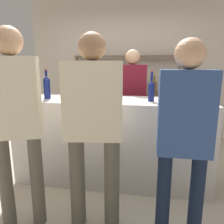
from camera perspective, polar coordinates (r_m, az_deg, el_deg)
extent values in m
plane|color=#B2A893|center=(3.01, 0.00, -16.79)|extent=(16.00, 16.00, 0.00)
cube|color=#B7B2AD|center=(2.80, 0.00, -7.37)|extent=(2.35, 0.69, 1.05)
cube|color=#B2A899|center=(4.56, 4.02, 11.47)|extent=(3.95, 0.12, 2.80)
cylinder|color=brown|center=(4.64, -8.89, 4.15)|extent=(0.05, 0.05, 1.64)
cylinder|color=brown|center=(4.45, 16.79, 3.43)|extent=(0.05, 0.05, 1.64)
cube|color=brown|center=(4.39, 3.84, 14.39)|extent=(2.07, 0.18, 0.02)
cube|color=brown|center=(4.42, 3.70, 4.95)|extent=(2.07, 0.18, 0.02)
cylinder|color=black|center=(4.55, -6.06, 6.46)|extent=(0.07, 0.07, 0.19)
cone|color=black|center=(4.54, -6.09, 7.87)|extent=(0.07, 0.07, 0.03)
cylinder|color=black|center=(4.53, -6.11, 8.68)|extent=(0.03, 0.03, 0.10)
cylinder|color=maroon|center=(4.53, -6.13, 9.37)|extent=(0.03, 0.03, 0.01)
cylinder|color=brown|center=(4.49, -3.33, 6.59)|extent=(0.07, 0.07, 0.22)
cone|color=brown|center=(4.48, -3.35, 8.15)|extent=(0.07, 0.07, 0.03)
cylinder|color=brown|center=(4.48, -3.36, 8.91)|extent=(0.02, 0.02, 0.09)
cylinder|color=#232328|center=(4.48, -3.37, 9.55)|extent=(0.03, 0.03, 0.01)
cylinder|color=brown|center=(4.45, -0.54, 6.39)|extent=(0.06, 0.06, 0.19)
cone|color=brown|center=(4.44, -0.55, 7.80)|extent=(0.06, 0.06, 0.03)
cylinder|color=brown|center=(4.44, -0.55, 8.54)|extent=(0.02, 0.02, 0.09)
cylinder|color=black|center=(4.44, -0.55, 9.17)|extent=(0.03, 0.03, 0.01)
cylinder|color=silver|center=(4.42, 2.29, 6.35)|extent=(0.08, 0.08, 0.19)
cone|color=silver|center=(4.41, 2.30, 7.83)|extent=(0.08, 0.08, 0.04)
cylinder|color=silver|center=(4.41, 2.31, 8.55)|extent=(0.03, 0.03, 0.08)
cylinder|color=gold|center=(4.40, 2.31, 9.13)|extent=(0.03, 0.03, 0.01)
cylinder|color=#0F1956|center=(4.40, 5.16, 6.26)|extent=(0.08, 0.08, 0.19)
cone|color=#0F1956|center=(4.39, 5.19, 7.72)|extent=(0.08, 0.08, 0.03)
cylinder|color=#0F1956|center=(4.38, 5.20, 8.53)|extent=(0.03, 0.03, 0.09)
cylinder|color=#232328|center=(4.38, 5.21, 9.20)|extent=(0.03, 0.03, 0.01)
cylinder|color=#0F1956|center=(4.39, 8.04, 6.20)|extent=(0.08, 0.08, 0.19)
cone|color=#0F1956|center=(4.38, 8.09, 7.69)|extent=(0.08, 0.08, 0.04)
cylinder|color=#0F1956|center=(4.37, 8.12, 8.54)|extent=(0.03, 0.03, 0.10)
cylinder|color=#232328|center=(4.37, 8.14, 9.24)|extent=(0.03, 0.03, 0.01)
cylinder|color=brown|center=(4.39, 10.95, 6.29)|extent=(0.08, 0.08, 0.22)
cone|color=brown|center=(4.38, 11.01, 7.97)|extent=(0.08, 0.08, 0.04)
cylinder|color=brown|center=(4.37, 11.05, 8.75)|extent=(0.03, 0.03, 0.08)
cylinder|color=gold|center=(4.37, 11.07, 9.37)|extent=(0.03, 0.03, 0.01)
cylinder|color=#0F1956|center=(4.40, 13.82, 5.90)|extent=(0.08, 0.08, 0.18)
cone|color=#0F1956|center=(4.39, 13.89, 7.31)|extent=(0.08, 0.08, 0.04)
cylinder|color=#0F1956|center=(4.39, 13.93, 8.13)|extent=(0.03, 0.03, 0.09)
cylinder|color=black|center=(4.38, 13.97, 8.80)|extent=(0.03, 0.03, 0.01)
cylinder|color=#0F1956|center=(2.84, -16.62, 5.79)|extent=(0.08, 0.08, 0.24)
cone|color=#0F1956|center=(2.83, -16.79, 8.55)|extent=(0.08, 0.08, 0.04)
cylinder|color=#0F1956|center=(2.83, -16.86, 9.64)|extent=(0.03, 0.03, 0.07)
cylinder|color=maroon|center=(2.83, -16.92, 10.49)|extent=(0.03, 0.03, 0.01)
cylinder|color=#0F1956|center=(2.71, -1.51, 5.44)|extent=(0.07, 0.07, 0.19)
cone|color=#0F1956|center=(2.69, -1.53, 7.77)|extent=(0.07, 0.07, 0.03)
cylinder|color=#0F1956|center=(2.69, -1.53, 9.05)|extent=(0.03, 0.03, 0.09)
cylinder|color=black|center=(2.69, -1.54, 10.11)|extent=(0.03, 0.03, 0.01)
cylinder|color=black|center=(2.86, -21.67, 5.45)|extent=(0.08, 0.08, 0.24)
cone|color=black|center=(2.85, -21.89, 8.16)|extent=(0.08, 0.08, 0.03)
cylinder|color=black|center=(2.84, -21.99, 9.37)|extent=(0.03, 0.03, 0.09)
cylinder|color=black|center=(2.84, -22.07, 10.35)|extent=(0.03, 0.03, 0.01)
cylinder|color=#0F1956|center=(2.56, 10.21, 5.03)|extent=(0.07, 0.07, 0.20)
cone|color=#0F1956|center=(2.55, 10.32, 7.65)|extent=(0.07, 0.07, 0.03)
cylinder|color=#0F1956|center=(2.55, 10.37, 9.09)|extent=(0.03, 0.03, 0.10)
cylinder|color=maroon|center=(2.54, 10.42, 10.31)|extent=(0.03, 0.03, 0.01)
cylinder|color=black|center=(2.66, 17.27, 4.75)|extent=(0.07, 0.07, 0.18)
cone|color=black|center=(2.65, 17.42, 7.08)|extent=(0.07, 0.07, 0.03)
cylinder|color=black|center=(2.65, 17.50, 8.33)|extent=(0.03, 0.03, 0.08)
cylinder|color=gold|center=(2.65, 17.57, 9.35)|extent=(0.03, 0.03, 0.01)
cylinder|color=silver|center=(2.73, -19.25, 2.86)|extent=(0.06, 0.06, 0.00)
cylinder|color=silver|center=(2.72, -19.32, 3.78)|extent=(0.01, 0.01, 0.08)
cone|color=silver|center=(2.71, -19.44, 5.51)|extent=(0.08, 0.08, 0.08)
cylinder|color=#846647|center=(2.86, -10.82, 6.05)|extent=(0.22, 0.22, 0.23)
cylinder|color=#846647|center=(2.85, -10.92, 8.46)|extent=(0.23, 0.23, 0.01)
cylinder|color=black|center=(3.53, 2.78, -5.11)|extent=(0.12, 0.12, 0.82)
cylinder|color=black|center=(3.52, 7.31, -5.27)|extent=(0.12, 0.12, 0.82)
cube|color=maroon|center=(3.38, 5.27, 6.73)|extent=(0.44, 0.20, 0.65)
sphere|color=tan|center=(3.36, 5.42, 14.10)|extent=(0.22, 0.22, 0.22)
cylinder|color=#121C33|center=(1.98, 21.07, -21.18)|extent=(0.11, 0.11, 0.80)
cylinder|color=#121C33|center=(1.95, 13.20, -21.30)|extent=(0.11, 0.11, 0.80)
cube|color=navy|center=(1.68, 18.71, -0.43)|extent=(0.40, 0.18, 0.63)
sphere|color=tan|center=(1.65, 19.76, 14.14)|extent=(0.22, 0.22, 0.22)
cylinder|color=#575347|center=(2.20, -18.97, -16.57)|extent=(0.12, 0.12, 0.86)
cylinder|color=#575347|center=(2.26, -25.99, -16.37)|extent=(0.12, 0.12, 0.86)
cube|color=beige|center=(1.99, -24.34, 3.34)|extent=(0.46, 0.31, 0.68)
sphere|color=tan|center=(1.98, -25.55, 16.43)|extent=(0.23, 0.23, 0.23)
cylinder|color=#575347|center=(2.09, -0.04, -17.82)|extent=(0.14, 0.14, 0.83)
cylinder|color=#575347|center=(2.13, -9.00, -17.44)|extent=(0.14, 0.14, 0.83)
cube|color=beige|center=(1.85, -4.96, 2.86)|extent=(0.52, 0.28, 0.66)
sphere|color=#936B4C|center=(1.83, -5.23, 16.72)|extent=(0.23, 0.23, 0.23)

